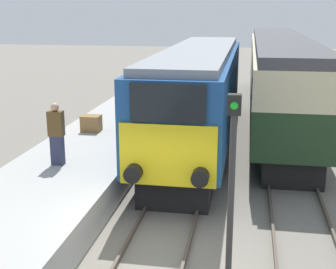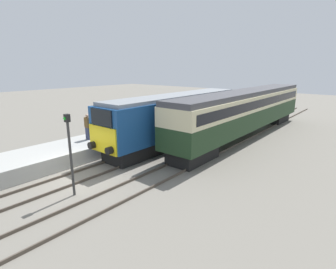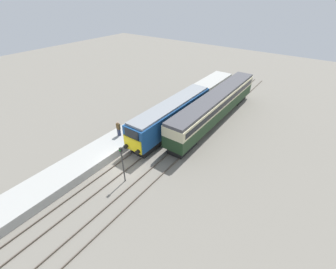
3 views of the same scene
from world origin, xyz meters
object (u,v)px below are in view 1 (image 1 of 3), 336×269
person_on_platform (57,134)px  signal_post (232,182)px  passenger_carriage (279,69)px  luggage_crate (91,123)px  locomotive (199,91)px

person_on_platform → signal_post: (5.22, -4.42, 0.50)m
signal_post → person_on_platform: bearing=139.7°
passenger_carriage → person_on_platform: bearing=-121.1°
signal_post → luggage_crate: bearing=123.6°
locomotive → luggage_crate: size_ratio=21.43×
passenger_carriage → luggage_crate: bearing=-133.7°
passenger_carriage → locomotive: bearing=-121.5°
locomotive → person_on_platform: (-3.52, -5.94, -0.35)m
passenger_carriage → signal_post: bearing=-96.1°
person_on_platform → signal_post: signal_post is taller
person_on_platform → luggage_crate: bearing=94.5°
luggage_crate → person_on_platform: bearing=-85.5°
person_on_platform → signal_post: size_ratio=0.47×
passenger_carriage → signal_post: size_ratio=5.28×
luggage_crate → signal_post: bearing=-56.4°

